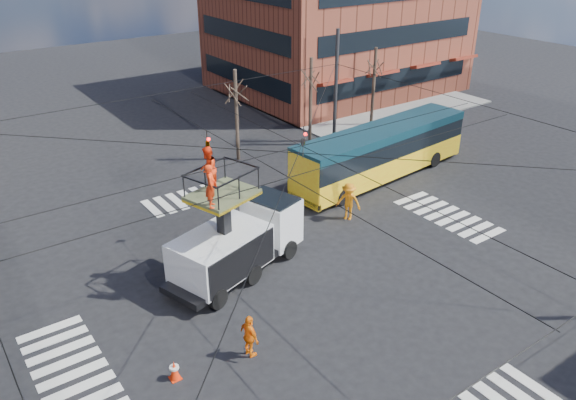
# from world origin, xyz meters

# --- Properties ---
(ground) EXTENTS (120.00, 120.00, 0.00)m
(ground) POSITION_xyz_m (0.00, 0.00, 0.00)
(ground) COLOR black
(ground) RESTS_ON ground
(sidewalk_ne) EXTENTS (18.00, 18.00, 0.12)m
(sidewalk_ne) POSITION_xyz_m (21.00, 21.00, 0.06)
(sidewalk_ne) COLOR slate
(sidewalk_ne) RESTS_ON ground
(crosswalks) EXTENTS (22.40, 22.40, 0.02)m
(crosswalks) POSITION_xyz_m (0.00, 0.00, 0.01)
(crosswalks) COLOR silver
(crosswalks) RESTS_ON ground
(building_ne) EXTENTS (20.06, 16.06, 14.00)m
(building_ne) POSITION_xyz_m (21.98, 23.98, 7.00)
(building_ne) COLOR brown
(building_ne) RESTS_ON ground
(overhead_network) EXTENTS (24.24, 24.24, 8.00)m
(overhead_network) POSITION_xyz_m (-0.07, 0.40, 4.29)
(overhead_network) COLOR #2D2D30
(overhead_network) RESTS_ON ground
(tree_a) EXTENTS (2.00, 2.00, 6.00)m
(tree_a) POSITION_xyz_m (5.00, 13.50, 4.63)
(tree_a) COLOR #382B21
(tree_a) RESTS_ON ground
(tree_b) EXTENTS (2.00, 2.00, 6.00)m
(tree_b) POSITION_xyz_m (11.00, 13.50, 4.63)
(tree_b) COLOR #382B21
(tree_b) RESTS_ON ground
(tree_c) EXTENTS (2.00, 2.00, 6.00)m
(tree_c) POSITION_xyz_m (17.00, 13.50, 4.63)
(tree_c) COLOR #382B21
(tree_c) RESTS_ON ground
(utility_truck) EXTENTS (7.37, 4.31, 6.10)m
(utility_truck) POSITION_xyz_m (-1.87, 1.96, 2.02)
(utility_truck) COLOR black
(utility_truck) RESTS_ON ground
(city_bus) EXTENTS (13.18, 3.84, 3.20)m
(city_bus) POSITION_xyz_m (10.66, 5.89, 1.73)
(city_bus) COLOR #F2A616
(city_bus) RESTS_ON ground
(traffic_cone) EXTENTS (0.36, 0.36, 0.77)m
(traffic_cone) POSITION_xyz_m (-7.15, -2.60, 0.38)
(traffic_cone) COLOR red
(traffic_cone) RESTS_ON ground
(worker_ground) EXTENTS (0.48, 1.03, 1.72)m
(worker_ground) POSITION_xyz_m (-4.42, -3.11, 0.86)
(worker_ground) COLOR orange
(worker_ground) RESTS_ON ground
(flagger) EXTENTS (1.35, 1.53, 2.05)m
(flagger) POSITION_xyz_m (5.40, 2.84, 1.03)
(flagger) COLOR orange
(flagger) RESTS_ON ground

